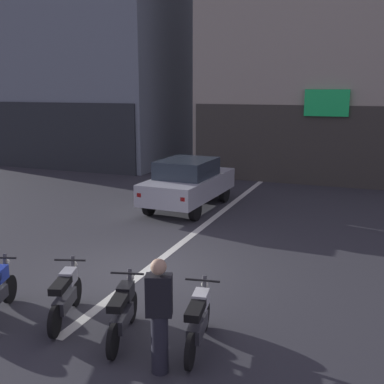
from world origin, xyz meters
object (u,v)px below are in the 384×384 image
at_px(car_silver_crossing_near, 188,182).
at_px(motorcycle_white_row_right_mid, 198,319).
at_px(motorcycle_black_row_centre, 123,311).
at_px(person_by_motorcycles, 159,315).
at_px(motorcycle_silver_row_left_mid, 66,295).

distance_m(car_silver_crossing_near, motorcycle_white_row_right_mid, 8.64).
distance_m(motorcycle_black_row_centre, person_by_motorcycles, 1.21).
height_order(motorcycle_black_row_centre, motorcycle_white_row_right_mid, same).
xyz_separation_m(motorcycle_black_row_centre, person_by_motorcycles, (0.94, -0.64, 0.40)).
height_order(car_silver_crossing_near, motorcycle_white_row_right_mid, car_silver_crossing_near).
distance_m(motorcycle_black_row_centre, motorcycle_white_row_right_mid, 1.22).
bearing_deg(motorcycle_white_row_right_mid, person_by_motorcycles, -108.47).
xyz_separation_m(car_silver_crossing_near, person_by_motorcycles, (3.05, -8.78, -0.03)).
distance_m(car_silver_crossing_near, motorcycle_silver_row_left_mid, 8.01).
relative_size(motorcycle_black_row_centre, motorcycle_white_row_right_mid, 0.98).
relative_size(car_silver_crossing_near, person_by_motorcycles, 2.49).
bearing_deg(motorcycle_silver_row_left_mid, car_silver_crossing_near, 96.48).
distance_m(motorcycle_silver_row_left_mid, motorcycle_black_row_centre, 1.22).
bearing_deg(car_silver_crossing_near, motorcycle_white_row_right_mid, -67.37).
xyz_separation_m(car_silver_crossing_near, motorcycle_white_row_right_mid, (3.32, -7.97, -0.43)).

